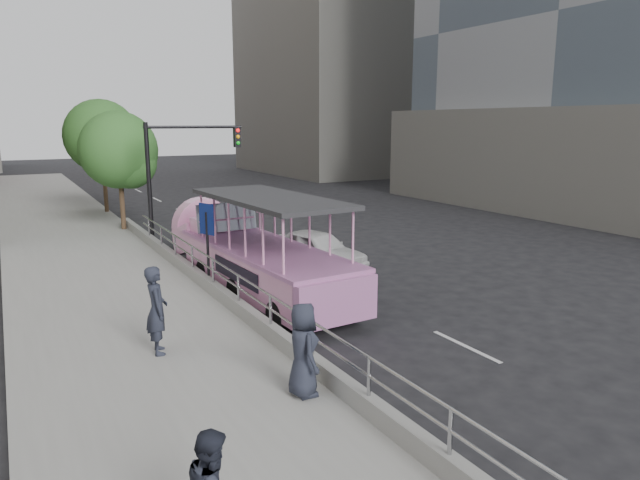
% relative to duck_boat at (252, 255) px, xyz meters
% --- Properties ---
extents(ground, '(160.00, 160.00, 0.00)m').
position_rel_duck_boat_xyz_m(ground, '(1.65, -4.68, -1.16)').
color(ground, black).
extents(sidewalk, '(5.50, 80.00, 0.30)m').
position_rel_duck_boat_xyz_m(sidewalk, '(-4.10, 5.32, -1.01)').
color(sidewalk, gray).
rests_on(sidewalk, ground).
extents(kerb_wall, '(0.24, 30.00, 0.36)m').
position_rel_duck_boat_xyz_m(kerb_wall, '(-1.47, -2.68, -0.68)').
color(kerb_wall, gray).
rests_on(kerb_wall, sidewalk).
extents(guardrail, '(0.07, 22.00, 0.71)m').
position_rel_duck_boat_xyz_m(guardrail, '(-1.47, -2.68, -0.02)').
color(guardrail, '#A3A4A8').
rests_on(guardrail, kerb_wall).
extents(duck_boat, '(2.76, 9.51, 3.12)m').
position_rel_duck_boat_xyz_m(duck_boat, '(0.00, 0.00, 0.00)').
color(duck_boat, black).
rests_on(duck_boat, ground).
extents(car, '(2.63, 4.38, 1.40)m').
position_rel_duck_boat_xyz_m(car, '(3.15, 1.50, -0.46)').
color(car, silver).
rests_on(car, ground).
extents(pedestrian_near, '(0.54, 0.75, 1.93)m').
position_rel_duck_boat_xyz_m(pedestrian_near, '(-3.92, -4.22, 0.10)').
color(pedestrian_near, '#222532').
rests_on(pedestrian_near, sidewalk).
extents(pedestrian_far, '(0.64, 0.90, 1.74)m').
position_rel_duck_boat_xyz_m(pedestrian_far, '(-2.09, -7.47, 0.01)').
color(pedestrian_far, '#222532').
rests_on(pedestrian_far, sidewalk).
extents(parking_sign, '(0.25, 0.61, 2.85)m').
position_rel_duck_boat_xyz_m(parking_sign, '(-1.35, 0.11, 0.62)').
color(parking_sign, black).
rests_on(parking_sign, ground).
extents(traffic_signal, '(4.20, 0.32, 5.20)m').
position_rel_duck_boat_xyz_m(traffic_signal, '(-0.06, 7.82, 2.34)').
color(traffic_signal, black).
rests_on(traffic_signal, ground).
extents(street_tree_near, '(3.52, 3.52, 5.72)m').
position_rel_duck_boat_xyz_m(street_tree_near, '(-1.66, 11.25, 2.66)').
color(street_tree_near, '#3E2A1C').
rests_on(street_tree_near, ground).
extents(street_tree_far, '(3.97, 3.97, 6.45)m').
position_rel_duck_boat_xyz_m(street_tree_far, '(-1.46, 17.25, 3.15)').
color(street_tree_far, '#3E2A1C').
rests_on(street_tree_far, ground).
extents(midrise_stone_a, '(20.00, 20.00, 32.00)m').
position_rel_duck_boat_xyz_m(midrise_stone_a, '(27.65, 37.32, 14.84)').
color(midrise_stone_a, slate).
rests_on(midrise_stone_a, ground).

